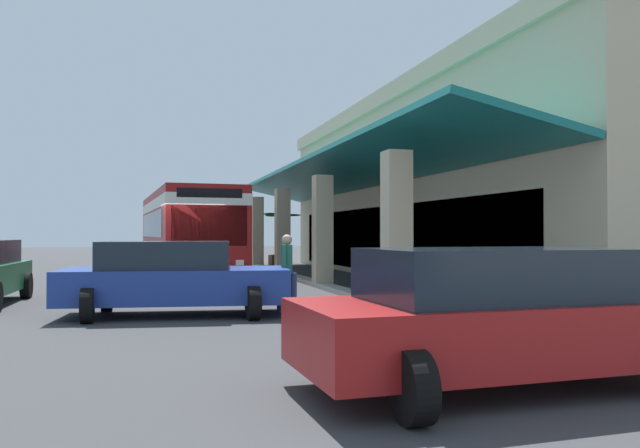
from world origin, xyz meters
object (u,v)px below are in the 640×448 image
at_px(parked_sedan_blue, 173,278).
at_px(pedestrian, 287,269).
at_px(parked_sedan_red, 500,317).
at_px(transit_bus, 186,227).
at_px(potted_palm, 279,253).

distance_m(parked_sedan_blue, pedestrian, 2.33).
height_order(parked_sedan_red, parked_sedan_blue, same).
height_order(transit_bus, pedestrian, transit_bus).
bearing_deg(transit_bus, parked_sedan_red, 6.78).
height_order(pedestrian, potted_palm, potted_palm).
distance_m(parked_sedan_blue, potted_palm, 17.77).
relative_size(parked_sedan_blue, pedestrian, 2.87).
bearing_deg(parked_sedan_red, potted_palm, 174.03).
xyz_separation_m(parked_sedan_red, parked_sedan_blue, (-6.89, -3.10, 0.00)).
distance_m(transit_bus, pedestrian, 11.54).
distance_m(parked_sedan_red, potted_palm, 23.89).
height_order(parked_sedan_blue, potted_palm, potted_palm).
height_order(parked_sedan_red, potted_palm, potted_palm).
bearing_deg(parked_sedan_red, parked_sedan_blue, -155.82).
bearing_deg(potted_palm, parked_sedan_blue, -18.31).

